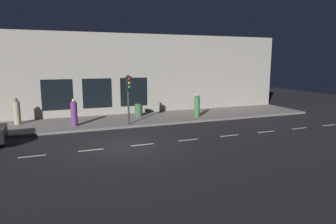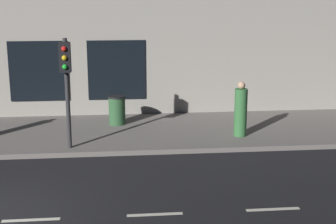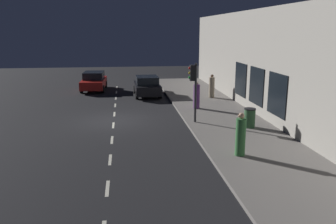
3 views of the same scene
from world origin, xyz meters
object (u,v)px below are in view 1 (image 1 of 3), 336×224
trash_bin (139,109)px  traffic_light (129,90)px  pedestrian_0 (74,114)px  pedestrian_2 (197,106)px  pedestrian_1 (17,112)px

trash_bin → traffic_light: bearing=152.6°
pedestrian_0 → pedestrian_2: size_ratio=0.98×
pedestrian_1 → pedestrian_2: (-1.93, -12.11, 0.02)m
pedestrian_2 → trash_bin: bearing=-24.4°
pedestrian_0 → pedestrian_1: same height
traffic_light → trash_bin: traffic_light is taller
pedestrian_1 → trash_bin: pedestrian_1 is taller
pedestrian_0 → trash_bin: 5.09m
pedestrian_1 → pedestrian_2: bearing=-3.7°
pedestrian_1 → pedestrian_0: bearing=-23.4°
pedestrian_0 → pedestrian_1: 3.91m
pedestrian_0 → pedestrian_2: (-0.05, -8.68, 0.01)m
pedestrian_1 → pedestrian_2: 12.27m
traffic_light → pedestrian_1: traffic_light is taller
pedestrian_0 → trash_bin: size_ratio=1.73×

